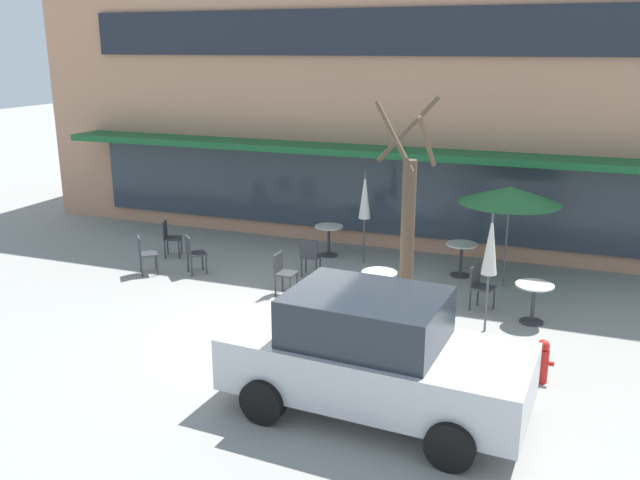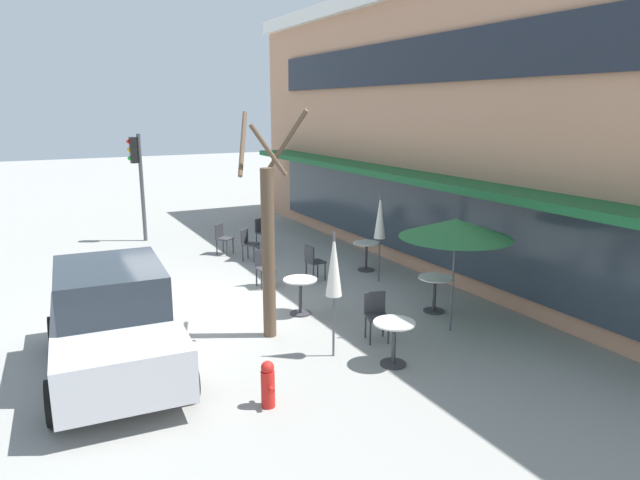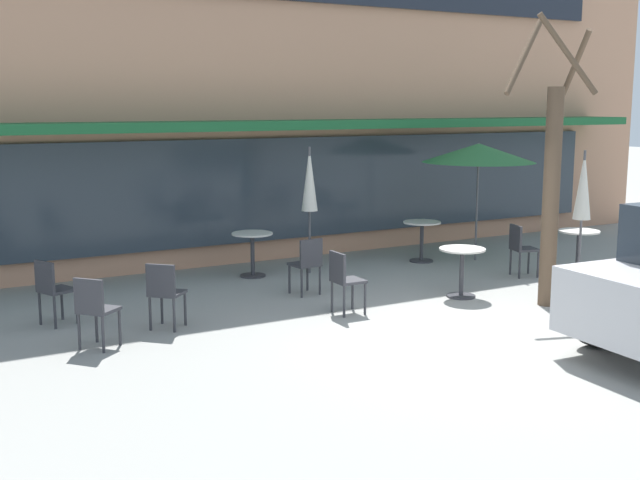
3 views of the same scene
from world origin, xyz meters
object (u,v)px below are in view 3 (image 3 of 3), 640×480
object	(u,v)px
cafe_chair_4	(344,277)
street_tree	(551,182)
cafe_table_near_wall	(578,244)
cafe_table_streetside	(422,234)
patio_umbrella_corner_open	(583,186)
cafe_chair_1	(52,287)
cafe_chair_5	(165,290)
cafe_table_mid_patio	(462,264)
patio_umbrella_green_folded	(310,180)
patio_umbrella_cream_folded	(479,153)
cafe_table_by_tree	(252,247)
cafe_chair_0	(521,246)
cafe_chair_3	(307,262)
cafe_chair_2	(95,307)

from	to	relation	value
cafe_chair_4	street_tree	distance (m)	3.29
cafe_table_near_wall	cafe_table_streetside	bearing A→B (deg)	127.90
patio_umbrella_corner_open	street_tree	bearing A→B (deg)	-155.20
cafe_chair_1	cafe_chair_5	bearing A→B (deg)	-36.78
cafe_table_near_wall	cafe_table_mid_patio	bearing A→B (deg)	-173.03
cafe_chair_5	patio_umbrella_green_folded	bearing A→B (deg)	32.74
patio_umbrella_green_folded	patio_umbrella_cream_folded	size ratio (longest dim) A/B	1.00
cafe_chair_1	cafe_chair_5	size ratio (longest dim) A/B	1.00
cafe_table_by_tree	cafe_chair_4	bearing A→B (deg)	-88.84
cafe_table_by_tree	cafe_chair_1	bearing A→B (deg)	-157.66
cafe_chair_1	street_tree	size ratio (longest dim) A/B	0.21
cafe_table_mid_patio	patio_umbrella_cream_folded	xyz separation A→B (m)	(2.15, 2.18, 1.51)
patio_umbrella_corner_open	cafe_chair_4	world-z (taller)	patio_umbrella_corner_open
cafe_table_streetside	cafe_chair_0	world-z (taller)	cafe_chair_0
cafe_chair_5	street_tree	size ratio (longest dim) A/B	0.21
cafe_chair_3	patio_umbrella_green_folded	bearing A→B (deg)	59.71
cafe_chair_3	cafe_chair_0	bearing A→B (deg)	-9.17
cafe_table_streetside	cafe_chair_0	xyz separation A→B (m)	(0.68, -1.89, 0.01)
cafe_chair_5	street_tree	distance (m)	5.65
cafe_chair_3	street_tree	bearing A→B (deg)	-39.75
cafe_table_near_wall	patio_umbrella_cream_folded	distance (m)	2.48
cafe_chair_4	street_tree	bearing A→B (deg)	-19.94
cafe_chair_2	patio_umbrella_cream_folded	bearing A→B (deg)	15.09
cafe_table_streetside	cafe_chair_5	xyz separation A→B (m)	(-5.69, -2.03, 0.01)
cafe_chair_0	cafe_chair_4	world-z (taller)	same
cafe_chair_1	cafe_chair_4	bearing A→B (deg)	-21.02
patio_umbrella_corner_open	cafe_chair_1	size ratio (longest dim) A/B	2.47
patio_umbrella_green_folded	patio_umbrella_corner_open	distance (m)	4.48
patio_umbrella_corner_open	cafe_chair_2	bearing A→B (deg)	176.41
cafe_table_mid_patio	cafe_chair_5	distance (m)	4.55
cafe_chair_1	cafe_chair_2	world-z (taller)	same
cafe_table_streetside	cafe_chair_4	distance (m)	4.11
cafe_table_near_wall	cafe_chair_3	world-z (taller)	cafe_chair_3
cafe_chair_0	cafe_chair_2	xyz separation A→B (m)	(-7.38, -0.56, 0.00)
cafe_table_mid_patio	cafe_chair_2	world-z (taller)	cafe_chair_2
cafe_table_near_wall	cafe_chair_4	size ratio (longest dim) A/B	0.85
patio_umbrella_cream_folded	cafe_chair_3	distance (m)	4.48
patio_umbrella_corner_open	street_tree	size ratio (longest dim) A/B	0.53
cafe_chair_1	cafe_chair_2	bearing A→B (deg)	-80.69
cafe_table_near_wall	cafe_chair_0	size ratio (longest dim) A/B	0.85
cafe_table_mid_patio	patio_umbrella_green_folded	xyz separation A→B (m)	(-1.16, 2.69, 1.11)
cafe_table_by_tree	street_tree	bearing A→B (deg)	-53.49
cafe_table_streetside	cafe_chair_5	distance (m)	6.04
cafe_table_streetside	cafe_table_mid_patio	world-z (taller)	same
cafe_table_by_tree	cafe_chair_1	world-z (taller)	cafe_chair_1
cafe_chair_1	cafe_chair_4	distance (m)	3.93
patio_umbrella_cream_folded	cafe_chair_2	distance (m)	8.10
cafe_chair_2	cafe_chair_4	size ratio (longest dim) A/B	1.00
cafe_chair_2	cafe_chair_5	size ratio (longest dim) A/B	1.00
patio_umbrella_green_folded	cafe_chair_4	world-z (taller)	patio_umbrella_green_folded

